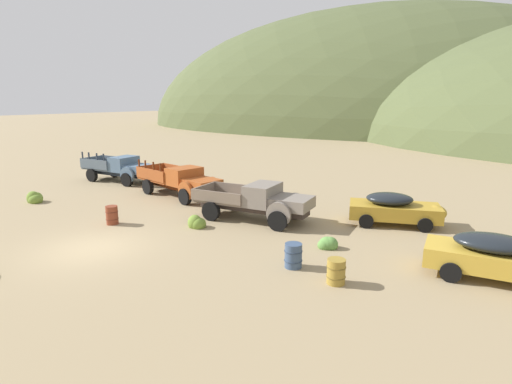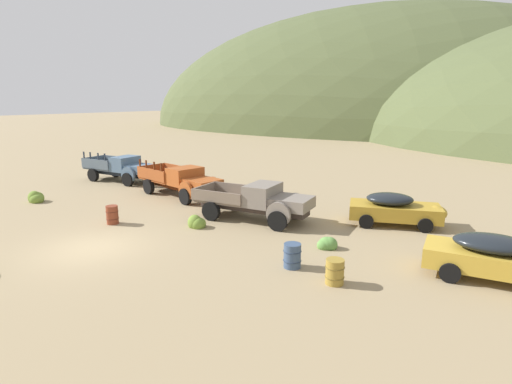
{
  "view_description": "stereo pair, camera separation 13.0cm",
  "coord_description": "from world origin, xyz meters",
  "px_view_note": "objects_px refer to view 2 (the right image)",
  "views": [
    {
      "loc": [
        14.02,
        -9.84,
        5.96
      ],
      "look_at": [
        3.72,
        6.74,
        1.52
      ],
      "focal_mm": 28.62,
      "sensor_mm": 36.0,
      "label": 1
    },
    {
      "loc": [
        14.13,
        -9.77,
        5.96
      ],
      "look_at": [
        3.72,
        6.74,
        1.52
      ],
      "focal_mm": 28.62,
      "sensor_mm": 36.0,
      "label": 2
    }
  ],
  "objects_px": {
    "car_faded_yellow": "(506,259)",
    "oil_drum_by_truck": "(292,256)",
    "truck_primer_gray": "(261,202)",
    "car_mustard": "(397,209)",
    "truck_oxide_orange": "(184,181)",
    "oil_drum_foreground": "(335,272)",
    "truck_chalk_blue": "(125,168)",
    "oil_drum_spare": "(112,215)"
  },
  "relations": [
    {
      "from": "oil_drum_by_truck",
      "to": "truck_oxide_orange",
      "type": "bearing_deg",
      "value": 150.13
    },
    {
      "from": "oil_drum_spare",
      "to": "truck_primer_gray",
      "type": "bearing_deg",
      "value": 36.27
    },
    {
      "from": "car_faded_yellow",
      "to": "oil_drum_by_truck",
      "type": "bearing_deg",
      "value": -162.59
    },
    {
      "from": "truck_primer_gray",
      "to": "car_mustard",
      "type": "height_order",
      "value": "truck_primer_gray"
    },
    {
      "from": "truck_chalk_blue",
      "to": "car_mustard",
      "type": "xyz_separation_m",
      "value": [
        19.66,
        -0.21,
        -0.18
      ]
    },
    {
      "from": "oil_drum_spare",
      "to": "oil_drum_by_truck",
      "type": "relative_size",
      "value": 1.01
    },
    {
      "from": "truck_oxide_orange",
      "to": "oil_drum_spare",
      "type": "height_order",
      "value": "truck_oxide_orange"
    },
    {
      "from": "truck_oxide_orange",
      "to": "oil_drum_by_truck",
      "type": "bearing_deg",
      "value": -17.81
    },
    {
      "from": "truck_chalk_blue",
      "to": "car_mustard",
      "type": "height_order",
      "value": "truck_chalk_blue"
    },
    {
      "from": "truck_chalk_blue",
      "to": "oil_drum_by_truck",
      "type": "xyz_separation_m",
      "value": [
        17.74,
        -7.49,
        -0.55
      ]
    },
    {
      "from": "truck_oxide_orange",
      "to": "car_mustard",
      "type": "distance_m",
      "value": 12.67
    },
    {
      "from": "truck_oxide_orange",
      "to": "car_faded_yellow",
      "type": "bearing_deg",
      "value": 0.77
    },
    {
      "from": "truck_primer_gray",
      "to": "oil_drum_foreground",
      "type": "distance_m",
      "value": 7.58
    },
    {
      "from": "oil_drum_spare",
      "to": "oil_drum_by_truck",
      "type": "height_order",
      "value": "oil_drum_spare"
    },
    {
      "from": "truck_chalk_blue",
      "to": "oil_drum_foreground",
      "type": "distance_m",
      "value": 21.11
    },
    {
      "from": "truck_oxide_orange",
      "to": "oil_drum_foreground",
      "type": "relative_size",
      "value": 7.94
    },
    {
      "from": "truck_chalk_blue",
      "to": "truck_oxide_orange",
      "type": "bearing_deg",
      "value": -13.49
    },
    {
      "from": "car_mustard",
      "to": "truck_chalk_blue",
      "type": "bearing_deg",
      "value": 161.26
    },
    {
      "from": "oil_drum_spare",
      "to": "oil_drum_foreground",
      "type": "relative_size",
      "value": 1.07
    },
    {
      "from": "truck_chalk_blue",
      "to": "oil_drum_by_truck",
      "type": "height_order",
      "value": "truck_chalk_blue"
    },
    {
      "from": "car_mustard",
      "to": "car_faded_yellow",
      "type": "distance_m",
      "value": 6.5
    },
    {
      "from": "truck_chalk_blue",
      "to": "car_faded_yellow",
      "type": "height_order",
      "value": "truck_chalk_blue"
    },
    {
      "from": "truck_primer_gray",
      "to": "car_faded_yellow",
      "type": "relative_size",
      "value": 1.2
    },
    {
      "from": "car_faded_yellow",
      "to": "truck_chalk_blue",
      "type": "bearing_deg",
      "value": 163.82
    },
    {
      "from": "oil_drum_foreground",
      "to": "oil_drum_by_truck",
      "type": "bearing_deg",
      "value": 165.78
    },
    {
      "from": "truck_chalk_blue",
      "to": "oil_drum_spare",
      "type": "bearing_deg",
      "value": -46.16
    },
    {
      "from": "car_mustard",
      "to": "oil_drum_foreground",
      "type": "xyz_separation_m",
      "value": [
        -0.11,
        -7.73,
        -0.39
      ]
    },
    {
      "from": "truck_primer_gray",
      "to": "car_mustard",
      "type": "xyz_separation_m",
      "value": [
        5.92,
        2.89,
        -0.18
      ]
    },
    {
      "from": "oil_drum_by_truck",
      "to": "oil_drum_foreground",
      "type": "distance_m",
      "value": 1.87
    },
    {
      "from": "truck_chalk_blue",
      "to": "truck_primer_gray",
      "type": "xyz_separation_m",
      "value": [
        13.74,
        -3.11,
        -0.0
      ]
    },
    {
      "from": "oil_drum_foreground",
      "to": "truck_oxide_orange",
      "type": "bearing_deg",
      "value": 152.17
    },
    {
      "from": "truck_oxide_orange",
      "to": "oil_drum_spare",
      "type": "distance_m",
      "value": 6.16
    },
    {
      "from": "truck_oxide_orange",
      "to": "oil_drum_by_truck",
      "type": "distance_m",
      "value": 12.34
    },
    {
      "from": "car_faded_yellow",
      "to": "oil_drum_by_truck",
      "type": "height_order",
      "value": "car_faded_yellow"
    },
    {
      "from": "car_mustard",
      "to": "car_faded_yellow",
      "type": "height_order",
      "value": "same"
    },
    {
      "from": "truck_primer_gray",
      "to": "truck_chalk_blue",
      "type": "bearing_deg",
      "value": 162.3
    },
    {
      "from": "car_mustard",
      "to": "car_faded_yellow",
      "type": "xyz_separation_m",
      "value": [
        4.62,
        -4.57,
        0.0
      ]
    },
    {
      "from": "truck_chalk_blue",
      "to": "car_faded_yellow",
      "type": "bearing_deg",
      "value": -13.82
    },
    {
      "from": "truck_oxide_orange",
      "to": "truck_primer_gray",
      "type": "distance_m",
      "value": 6.92
    },
    {
      "from": "truck_primer_gray",
      "to": "car_faded_yellow",
      "type": "xyz_separation_m",
      "value": [
        10.54,
        -1.68,
        -0.18
      ]
    },
    {
      "from": "oil_drum_by_truck",
      "to": "oil_drum_foreground",
      "type": "bearing_deg",
      "value": -14.22
    },
    {
      "from": "truck_chalk_blue",
      "to": "oil_drum_foreground",
      "type": "height_order",
      "value": "truck_chalk_blue"
    }
  ]
}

